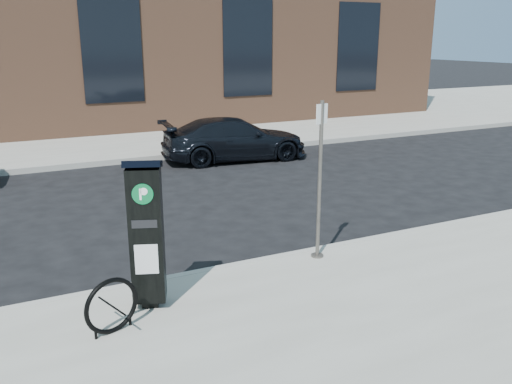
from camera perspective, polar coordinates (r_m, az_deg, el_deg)
ground at (r=8.56m, az=2.99°, el=-7.46°), size 120.00×120.00×0.00m
sidewalk_far at (r=21.47m, az=-15.45°, el=6.51°), size 60.00×12.00×0.15m
curb_near at (r=8.52m, az=3.06°, el=-7.05°), size 60.00×0.12×0.16m
curb_far at (r=15.72m, az=-11.26°, el=3.47°), size 60.00×0.12×0.16m
building at (r=24.17m, az=-17.61°, el=17.06°), size 28.00×10.05×8.25m
parking_kiosk at (r=6.72m, az=-11.45°, el=-4.16°), size 0.54×0.51×1.91m
sign_pole at (r=8.08m, az=6.71°, el=1.04°), size 0.21×0.19×2.39m
bike_rack at (r=6.47m, az=-14.95°, el=-11.53°), size 0.65×0.26×0.67m
car_dark at (r=15.54m, az=-2.27°, el=5.61°), size 4.31×2.13×1.21m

